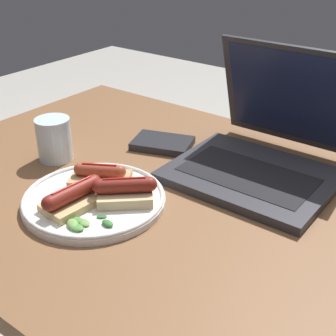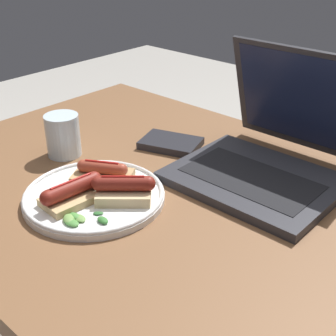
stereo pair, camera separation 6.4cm
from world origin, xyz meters
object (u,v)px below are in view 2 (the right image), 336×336
(laptop, at_px, (269,156))
(drinking_glass, at_px, (63,135))
(plate, at_px, (94,196))
(external_drive, at_px, (171,143))

(laptop, xyz_separation_m, drinking_glass, (-0.38, -0.21, 0.00))
(plate, xyz_separation_m, drinking_glass, (-0.19, 0.08, 0.04))
(laptop, distance_m, plate, 0.35)
(plate, relative_size, external_drive, 1.71)
(laptop, distance_m, drinking_glass, 0.43)
(external_drive, bearing_deg, laptop, -11.66)
(laptop, bearing_deg, drinking_glass, -150.44)
(plate, bearing_deg, laptop, 57.79)
(drinking_glass, relative_size, external_drive, 0.61)
(drinking_glass, bearing_deg, plate, -22.15)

